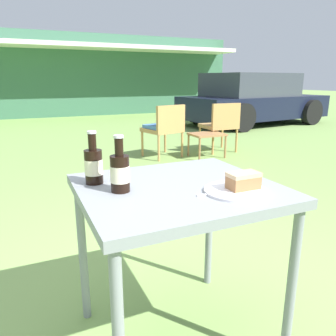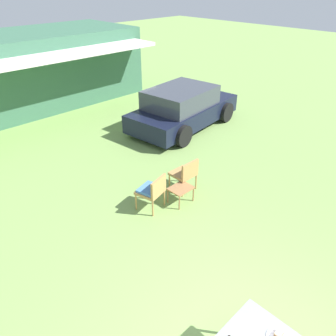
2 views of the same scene
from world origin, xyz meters
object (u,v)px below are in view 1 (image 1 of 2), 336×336
object	(u,v)px
parked_car	(252,100)
patio_table	(178,204)
wicker_chair_plain	(221,123)
cake_on_plate	(240,186)
wicker_chair_cushioned	(164,127)
cola_bottle_far	(94,165)
garden_side_table	(207,136)
cola_bottle_near	(120,172)

from	to	relation	value
parked_car	patio_table	xyz separation A→B (m)	(-5.18, -6.08, 0.03)
wicker_chair_plain	cake_on_plate	world-z (taller)	cake_on_plate
wicker_chair_plain	patio_table	distance (m)	4.22
wicker_chair_cushioned	cola_bottle_far	size ratio (longest dim) A/B	3.66
garden_side_table	wicker_chair_plain	bearing A→B (deg)	31.03
wicker_chair_cushioned	wicker_chair_plain	distance (m)	1.02
wicker_chair_plain	garden_side_table	distance (m)	0.50
wicker_chair_plain	garden_side_table	xyz separation A→B (m)	(-0.41, -0.25, -0.15)
wicker_chair_cushioned	wicker_chair_plain	size ratio (longest dim) A/B	1.00
cola_bottle_near	cola_bottle_far	distance (m)	0.16
wicker_chair_cushioned	patio_table	distance (m)	3.74
wicker_chair_plain	cola_bottle_far	distance (m)	4.29
parked_car	garden_side_table	size ratio (longest dim) A/B	8.23
wicker_chair_cushioned	cake_on_plate	world-z (taller)	cake_on_plate
patio_table	wicker_chair_cushioned	bearing A→B (deg)	67.28
wicker_chair_plain	patio_table	world-z (taller)	wicker_chair_plain
parked_car	patio_table	world-z (taller)	parked_car
parked_car	cake_on_plate	size ratio (longest dim) A/B	16.49
cola_bottle_far	cake_on_plate	bearing A→B (deg)	-34.32
cake_on_plate	cola_bottle_far	distance (m)	0.60
wicker_chair_cushioned	cake_on_plate	distance (m)	3.84
wicker_chair_plain	cola_bottle_near	distance (m)	4.35
parked_car	cola_bottle_near	xyz separation A→B (m)	(-5.42, -6.05, 0.19)
wicker_chair_plain	cola_bottle_far	size ratio (longest dim) A/B	3.66
garden_side_table	cola_bottle_far	xyz separation A→B (m)	(-2.36, -3.01, 0.51)
parked_car	patio_table	distance (m)	7.99
wicker_chair_cushioned	cake_on_plate	xyz separation A→B (m)	(-1.25, -3.61, 0.30)
wicker_chair_plain	patio_table	bearing A→B (deg)	55.18
wicker_chair_plain	garden_side_table	bearing A→B (deg)	31.90
parked_car	cola_bottle_near	world-z (taller)	parked_car
cake_on_plate	cola_bottle_far	bearing A→B (deg)	145.68
wicker_chair_plain	cola_bottle_far	world-z (taller)	cola_bottle_far
garden_side_table	wicker_chair_cushioned	bearing A→B (deg)	156.15
parked_car	garden_side_table	xyz separation A→B (m)	(-3.13, -2.90, -0.32)
cola_bottle_near	cola_bottle_far	xyz separation A→B (m)	(-0.07, 0.15, 0.00)
cake_on_plate	cola_bottle_far	xyz separation A→B (m)	(-0.50, 0.34, 0.06)
cake_on_plate	cola_bottle_near	bearing A→B (deg)	155.57
parked_car	wicker_chair_cushioned	bearing A→B (deg)	-151.34
wicker_chair_cushioned	cola_bottle_near	xyz separation A→B (m)	(-1.68, -3.42, 0.36)
garden_side_table	patio_table	distance (m)	3.80
cola_bottle_far	wicker_chair_cushioned	bearing A→B (deg)	61.85
wicker_chair_cushioned	cola_bottle_near	world-z (taller)	cola_bottle_near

